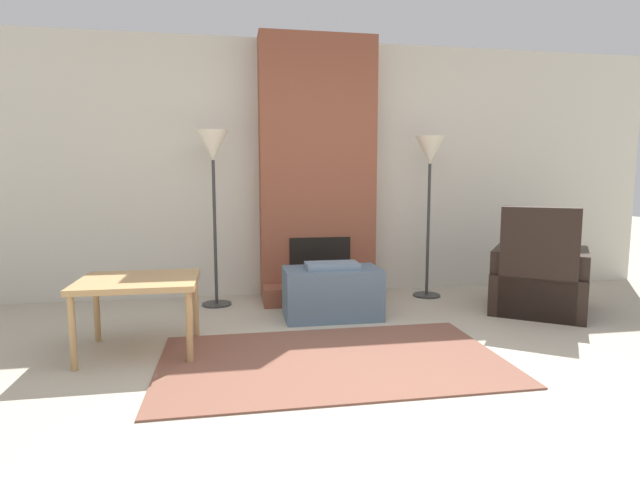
# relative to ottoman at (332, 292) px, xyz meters

# --- Properties ---
(ground_plane) EXTENTS (24.00, 24.00, 0.00)m
(ground_plane) POSITION_rel_ottoman_xyz_m (0.01, -1.76, -0.23)
(ground_plane) COLOR #B2A893
(wall_back) EXTENTS (7.65, 0.06, 2.60)m
(wall_back) POSITION_rel_ottoman_xyz_m (0.01, 1.03, 1.07)
(wall_back) COLOR beige
(wall_back) RESTS_ON ground_plane
(fireplace) EXTENTS (1.16, 0.62, 2.60)m
(fireplace) POSITION_rel_ottoman_xyz_m (0.01, 0.82, 1.00)
(fireplace) COLOR brown
(fireplace) RESTS_ON ground_plane
(ottoman) EXTENTS (0.83, 0.46, 0.49)m
(ottoman) POSITION_rel_ottoman_xyz_m (0.00, 0.00, 0.00)
(ottoman) COLOR slate
(ottoman) RESTS_ON ground_plane
(armchair) EXTENTS (1.16, 1.19, 0.97)m
(armchair) POSITION_rel_ottoman_xyz_m (1.90, -0.12, 0.05)
(armchair) COLOR black
(armchair) RESTS_ON ground_plane
(side_table) EXTENTS (0.80, 0.66, 0.52)m
(side_table) POSITION_rel_ottoman_xyz_m (-1.49, -0.62, 0.24)
(side_table) COLOR tan
(side_table) RESTS_ON ground_plane
(floor_lamp_left) EXTENTS (0.30, 0.30, 1.65)m
(floor_lamp_left) POSITION_rel_ottoman_xyz_m (-1.01, 0.63, 1.17)
(floor_lamp_left) COLOR #333333
(floor_lamp_left) RESTS_ON ground_plane
(floor_lamp_right) EXTENTS (0.30, 0.30, 1.63)m
(floor_lamp_right) POSITION_rel_ottoman_xyz_m (1.13, 0.63, 1.15)
(floor_lamp_right) COLOR #333333
(floor_lamp_right) RESTS_ON ground_plane
(area_rug) EXTENTS (2.27, 1.33, 0.01)m
(area_rug) POSITION_rel_ottoman_xyz_m (-0.21, -1.03, -0.22)
(area_rug) COLOR brown
(area_rug) RESTS_ON ground_plane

